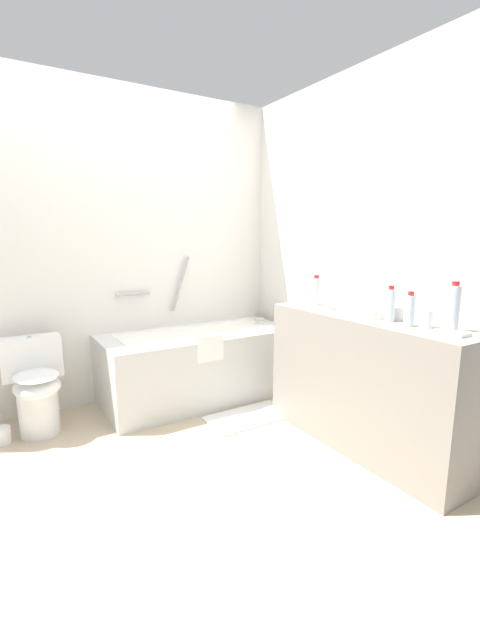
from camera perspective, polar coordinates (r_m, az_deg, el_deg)
ground_plane at (r=2.65m, az=-10.98°, el=-19.32°), size 4.11×4.11×0.00m
wall_back_tiled at (r=3.52m, az=-19.31°, el=9.23°), size 3.51×0.10×2.50m
wall_right_mirror at (r=3.21m, az=16.33°, el=9.26°), size 0.10×2.85×2.50m
bathtub at (r=3.52m, az=-5.69°, el=-5.84°), size 1.57×0.71×1.18m
toilet at (r=3.23m, az=-26.26°, el=-8.06°), size 0.40×0.51×0.66m
vanity_counter at (r=2.83m, az=17.66°, el=-8.01°), size 0.53×1.42×0.86m
sink_basin at (r=2.72m, az=16.81°, el=1.18°), size 0.32×0.32×0.05m
sink_faucet at (r=2.86m, az=19.29°, el=1.56°), size 0.12×0.15×0.06m
water_bottle_0 at (r=2.45m, az=22.29°, el=1.25°), size 0.06×0.06×0.19m
water_bottle_1 at (r=2.40m, az=27.26°, el=1.48°), size 0.07×0.07×0.26m
water_bottle_2 at (r=3.05m, az=10.41°, el=3.95°), size 0.07×0.07×0.21m
water_bottle_3 at (r=2.54m, az=19.94°, el=1.96°), size 0.06×0.06×0.21m
drinking_glass_0 at (r=2.97m, az=12.39°, el=2.56°), size 0.06×0.06×0.08m
drinking_glass_1 at (r=2.45m, az=24.26°, el=0.15°), size 0.07×0.07×0.10m
drinking_glass_2 at (r=2.86m, az=12.15°, el=2.26°), size 0.06×0.06×0.09m
drinking_glass_3 at (r=2.62m, az=20.89°, el=0.83°), size 0.07×0.07×0.08m
soap_dish at (r=2.32m, az=28.08°, el=-1.75°), size 0.09×0.06×0.02m
bath_mat at (r=3.23m, az=1.24°, el=-13.16°), size 0.64×0.35×0.01m
toilet_paper_roll at (r=3.26m, az=-29.90°, el=-13.58°), size 0.11×0.11×0.11m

